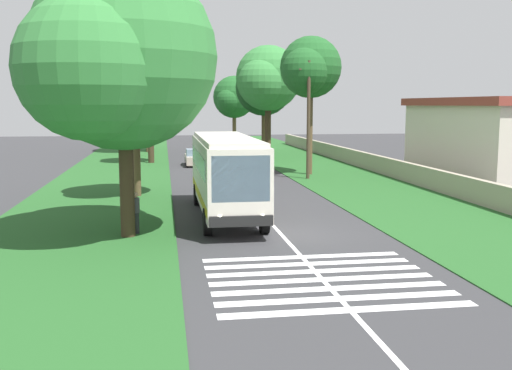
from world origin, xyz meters
name	(u,v)px	position (x,y,z in m)	size (l,w,h in m)	color
ground	(282,235)	(0.00, 0.00, 0.00)	(160.00, 160.00, 0.00)	#333335
grass_verge_left	(107,188)	(15.00, 8.20, 0.02)	(120.00, 8.00, 0.04)	#235623
grass_verge_right	(358,183)	(15.00, -8.20, 0.02)	(120.00, 8.00, 0.04)	#235623
centre_line	(237,185)	(15.00, 0.00, 0.00)	(110.00, 0.16, 0.01)	silver
coach_bus	(226,171)	(4.26, 1.80, 2.15)	(11.16, 2.62, 3.73)	silver
zebra_crossing	(322,279)	(-6.29, 0.00, 0.00)	(5.85, 6.80, 0.01)	silver
trailing_car_0	(255,166)	(20.84, -2.08, 0.67)	(4.30, 1.78, 1.43)	#B21E1E
trailing_car_1	(196,158)	(28.23, 1.91, 0.67)	(4.30, 1.78, 1.43)	#B7A893
roadside_tree_left_0	(133,97)	(11.27, 6.25, 5.62)	(6.04, 5.05, 8.25)	brown
roadside_tree_left_1	(145,75)	(43.37, 6.50, 8.31)	(7.95, 6.68, 11.80)	brown
roadside_tree_left_2	(118,63)	(0.64, 6.29, 6.76)	(9.23, 7.25, 10.56)	#3D2D1E
roadside_tree_left_3	(148,84)	(30.89, 5.90, 6.98)	(5.34, 4.50, 9.34)	#3D2D1E
roadside_tree_right_0	(233,98)	(63.58, -5.44, 6.10)	(7.35, 6.07, 9.28)	brown
roadside_tree_right_1	(262,89)	(40.91, -5.94, 6.86)	(7.16, 6.08, 10.03)	brown
roadside_tree_right_2	(308,70)	(20.19, -5.96, 7.72)	(5.81, 4.60, 10.11)	brown
roadside_tree_right_3	(266,80)	(33.00, -5.02, 7.48)	(7.27, 6.15, 10.69)	#3D2D1E
utility_pole	(308,118)	(17.56, -5.35, 4.26)	(0.24, 1.40, 8.15)	#473828
roadside_wall	(381,165)	(20.00, -11.60, 0.68)	(70.00, 0.40, 1.29)	#9E937F
roadside_building	(490,139)	(15.19, -17.66, 2.87)	(14.03, 7.37, 5.66)	beige
pedestrian	(136,212)	(0.97, 5.78, 0.91)	(0.34, 0.34, 1.69)	#26262D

